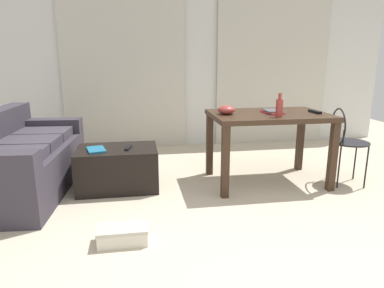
{
  "coord_description": "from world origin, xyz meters",
  "views": [
    {
      "loc": [
        -0.99,
        -1.73,
        1.32
      ],
      "look_at": [
        -0.4,
        1.82,
        0.42
      ],
      "focal_mm": 32.06,
      "sensor_mm": 36.0,
      "label": 1
    }
  ],
  "objects_px": {
    "magazine": "(96,150)",
    "book_stack": "(272,112)",
    "couch": "(21,161)",
    "craft_table": "(268,123)",
    "wire_chair": "(344,137)",
    "shoebox": "(123,235)",
    "bowl": "(226,110)",
    "tv_remote_on_table": "(315,112)",
    "bottle_near": "(279,107)",
    "coffee_table": "(118,168)",
    "tv_remote_primary": "(128,148)"
  },
  "relations": [
    {
      "from": "magazine",
      "to": "book_stack",
      "type": "bearing_deg",
      "value": -14.88
    },
    {
      "from": "couch",
      "to": "craft_table",
      "type": "relative_size",
      "value": 1.46
    },
    {
      "from": "wire_chair",
      "to": "shoebox",
      "type": "relative_size",
      "value": 2.24
    },
    {
      "from": "bowl",
      "to": "book_stack",
      "type": "xyz_separation_m",
      "value": [
        0.49,
        -0.01,
        -0.03
      ]
    },
    {
      "from": "craft_table",
      "to": "tv_remote_on_table",
      "type": "relative_size",
      "value": 6.46
    },
    {
      "from": "book_stack",
      "to": "shoebox",
      "type": "bearing_deg",
      "value": -145.75
    },
    {
      "from": "couch",
      "to": "bottle_near",
      "type": "bearing_deg",
      "value": -8.66
    },
    {
      "from": "coffee_table",
      "to": "magazine",
      "type": "xyz_separation_m",
      "value": [
        -0.2,
        -0.06,
        0.22
      ]
    },
    {
      "from": "couch",
      "to": "shoebox",
      "type": "relative_size",
      "value": 4.83
    },
    {
      "from": "bottle_near",
      "to": "book_stack",
      "type": "relative_size",
      "value": 0.88
    },
    {
      "from": "wire_chair",
      "to": "bowl",
      "type": "height_order",
      "value": "bowl"
    },
    {
      "from": "book_stack",
      "to": "tv_remote_primary",
      "type": "xyz_separation_m",
      "value": [
        -1.5,
        0.04,
        -0.34
      ]
    },
    {
      "from": "coffee_table",
      "to": "tv_remote_on_table",
      "type": "relative_size",
      "value": 4.31
    },
    {
      "from": "wire_chair",
      "to": "magazine",
      "type": "distance_m",
      "value": 2.56
    },
    {
      "from": "couch",
      "to": "bowl",
      "type": "relative_size",
      "value": 10.0
    },
    {
      "from": "couch",
      "to": "tv_remote_on_table",
      "type": "bearing_deg",
      "value": -3.64
    },
    {
      "from": "wire_chair",
      "to": "shoebox",
      "type": "distance_m",
      "value": 2.48
    },
    {
      "from": "tv_remote_on_table",
      "to": "tv_remote_primary",
      "type": "relative_size",
      "value": 1.21
    },
    {
      "from": "bowl",
      "to": "shoebox",
      "type": "bearing_deg",
      "value": -134.73
    },
    {
      "from": "coffee_table",
      "to": "bowl",
      "type": "distance_m",
      "value": 1.27
    },
    {
      "from": "craft_table",
      "to": "magazine",
      "type": "relative_size",
      "value": 4.75
    },
    {
      "from": "magazine",
      "to": "bowl",
      "type": "bearing_deg",
      "value": -14.9
    },
    {
      "from": "couch",
      "to": "craft_table",
      "type": "xyz_separation_m",
      "value": [
        2.53,
        -0.12,
        0.33
      ]
    },
    {
      "from": "couch",
      "to": "book_stack",
      "type": "bearing_deg",
      "value": -3.07
    },
    {
      "from": "bowl",
      "to": "tv_remote_on_table",
      "type": "xyz_separation_m",
      "value": [
        0.94,
        -0.06,
        -0.03
      ]
    },
    {
      "from": "tv_remote_primary",
      "to": "bottle_near",
      "type": "bearing_deg",
      "value": 1.75
    },
    {
      "from": "magazine",
      "to": "bottle_near",
      "type": "bearing_deg",
      "value": -22.8
    },
    {
      "from": "coffee_table",
      "to": "shoebox",
      "type": "height_order",
      "value": "coffee_table"
    },
    {
      "from": "magazine",
      "to": "shoebox",
      "type": "xyz_separation_m",
      "value": [
        0.28,
        -1.08,
        -0.37
      ]
    },
    {
      "from": "bottle_near",
      "to": "book_stack",
      "type": "height_order",
      "value": "bottle_near"
    },
    {
      "from": "craft_table",
      "to": "magazine",
      "type": "xyz_separation_m",
      "value": [
        -1.78,
        0.02,
        -0.21
      ]
    },
    {
      "from": "book_stack",
      "to": "couch",
      "type": "bearing_deg",
      "value": 176.93
    },
    {
      "from": "bowl",
      "to": "couch",
      "type": "bearing_deg",
      "value": 176.45
    },
    {
      "from": "couch",
      "to": "tv_remote_on_table",
      "type": "xyz_separation_m",
      "value": [
        3.01,
        -0.19,
        0.45
      ]
    },
    {
      "from": "bottle_near",
      "to": "bowl",
      "type": "xyz_separation_m",
      "value": [
        -0.46,
        0.26,
        -0.05
      ]
    },
    {
      "from": "coffee_table",
      "to": "wire_chair",
      "type": "relative_size",
      "value": 0.99
    },
    {
      "from": "bowl",
      "to": "book_stack",
      "type": "distance_m",
      "value": 0.49
    },
    {
      "from": "wire_chair",
      "to": "craft_table",
      "type": "bearing_deg",
      "value": 166.69
    },
    {
      "from": "couch",
      "to": "book_stack",
      "type": "xyz_separation_m",
      "value": [
        2.56,
        -0.14,
        0.45
      ]
    },
    {
      "from": "couch",
      "to": "bowl",
      "type": "xyz_separation_m",
      "value": [
        2.07,
        -0.13,
        0.48
      ]
    },
    {
      "from": "wire_chair",
      "to": "bottle_near",
      "type": "height_order",
      "value": "bottle_near"
    },
    {
      "from": "couch",
      "to": "craft_table",
      "type": "height_order",
      "value": "couch"
    },
    {
      "from": "wire_chair",
      "to": "couch",
      "type": "bearing_deg",
      "value": 174.72
    },
    {
      "from": "craft_table",
      "to": "wire_chair",
      "type": "distance_m",
      "value": 0.8
    },
    {
      "from": "couch",
      "to": "shoebox",
      "type": "xyz_separation_m",
      "value": [
        1.03,
        -1.18,
        -0.26
      ]
    },
    {
      "from": "bowl",
      "to": "tv_remote_primary",
      "type": "distance_m",
      "value": 1.07
    },
    {
      "from": "bottle_near",
      "to": "bowl",
      "type": "height_order",
      "value": "bottle_near"
    },
    {
      "from": "craft_table",
      "to": "bottle_near",
      "type": "xyz_separation_m",
      "value": [
        -0.01,
        -0.26,
        0.21
      ]
    },
    {
      "from": "bowl",
      "to": "tv_remote_primary",
      "type": "xyz_separation_m",
      "value": [
        -1.01,
        0.03,
        -0.37
      ]
    },
    {
      "from": "coffee_table",
      "to": "book_stack",
      "type": "bearing_deg",
      "value": -3.3
    }
  ]
}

